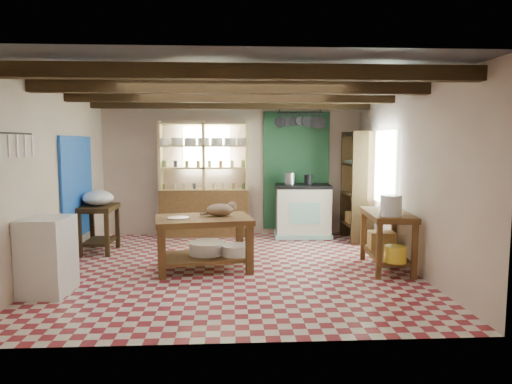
{
  "coord_description": "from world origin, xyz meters",
  "views": [
    {
      "loc": [
        -0.03,
        -6.43,
        1.79
      ],
      "look_at": [
        0.34,
        0.3,
        1.07
      ],
      "focal_mm": 32.0,
      "sensor_mm": 36.0,
      "label": 1
    }
  ],
  "objects": [
    {
      "name": "kettle_left",
      "position": [
        1.09,
        2.16,
        1.12
      ],
      "size": [
        0.2,
        0.2,
        0.22
      ],
      "primitive_type": "cylinder",
      "rotation": [
        0.0,
        0.0,
        -0.04
      ],
      "color": "#ABABB3",
      "rests_on": "stove"
    },
    {
      "name": "right_counter",
      "position": [
        2.18,
        -0.17,
        0.41
      ],
      "size": [
        0.67,
        1.19,
        0.82
      ],
      "primitive_type": "cube",
      "rotation": [
        0.0,
        0.0,
        -0.09
      ],
      "color": "brown",
      "rests_on": "floor"
    },
    {
      "name": "kettle_right",
      "position": [
        1.43,
        2.15,
        1.1
      ],
      "size": [
        0.16,
        0.16,
        0.19
      ],
      "primitive_type": "cylinder",
      "rotation": [
        0.0,
        0.0,
        -0.04
      ],
      "color": "black",
      "rests_on": "stove"
    },
    {
      "name": "enamel_bowl",
      "position": [
        -2.2,
        1.07,
        0.9
      ],
      "size": [
        0.49,
        0.49,
        0.25
      ],
      "primitive_type": "ellipsoid",
      "rotation": [
        0.0,
        0.0,
        -0.0
      ],
      "color": "silver",
      "rests_on": "prep_table"
    },
    {
      "name": "floor",
      "position": [
        0.0,
        0.0,
        -0.01
      ],
      "size": [
        5.0,
        5.0,
        0.02
      ],
      "primitive_type": "cube",
      "color": "maroon",
      "rests_on": "ground"
    },
    {
      "name": "ceiling",
      "position": [
        0.0,
        0.0,
        2.6
      ],
      "size": [
        5.0,
        5.0,
        0.02
      ],
      "primitive_type": "cube",
      "color": "#424247",
      "rests_on": "wall_back"
    },
    {
      "name": "cat",
      "position": [
        -0.19,
        0.05,
        0.84
      ],
      "size": [
        0.47,
        0.42,
        0.18
      ],
      "primitive_type": "ellipsoid",
      "rotation": [
        0.0,
        0.0,
        0.35
      ],
      "color": "#987458",
      "rests_on": "work_table"
    },
    {
      "name": "ceiling_beams",
      "position": [
        0.0,
        0.0,
        2.48
      ],
      "size": [
        5.0,
        3.8,
        0.15
      ],
      "primitive_type": "cube",
      "color": "#322311",
      "rests_on": "ceiling"
    },
    {
      "name": "prep_table",
      "position": [
        -2.2,
        1.07,
        0.39
      ],
      "size": [
        0.53,
        0.77,
        0.78
      ],
      "primitive_type": "cube",
      "rotation": [
        0.0,
        0.0,
        -0.0
      ],
      "color": "#322311",
      "rests_on": "floor"
    },
    {
      "name": "work_table",
      "position": [
        -0.43,
        -0.04,
        0.37
      ],
      "size": [
        1.45,
        1.09,
        0.75
      ],
      "primitive_type": "cube",
      "rotation": [
        0.0,
        0.0,
        0.17
      ],
      "color": "brown",
      "rests_on": "floor"
    },
    {
      "name": "stove",
      "position": [
        1.33,
        2.15,
        0.5
      ],
      "size": [
        1.06,
        0.74,
        1.0
      ],
      "primitive_type": "cube",
      "rotation": [
        0.0,
        0.0,
        -0.04
      ],
      "color": "silver",
      "rests_on": "floor"
    },
    {
      "name": "tall_rack",
      "position": [
        2.28,
        1.8,
        1.0
      ],
      "size": [
        0.4,
        0.86,
        2.0
      ],
      "primitive_type": "cube",
      "color": "#322311",
      "rests_on": "floor"
    },
    {
      "name": "steel_tray",
      "position": [
        -0.76,
        -0.15,
        0.76
      ],
      "size": [
        0.35,
        0.35,
        0.02
      ],
      "primitive_type": "cylinder",
      "rotation": [
        0.0,
        0.0,
        0.17
      ],
      "color": "#ABABB3",
      "rests_on": "work_table"
    },
    {
      "name": "window_back",
      "position": [
        -0.5,
        2.48,
        1.7
      ],
      "size": [
        0.9,
        0.02,
        0.8
      ],
      "primitive_type": "cube",
      "color": "silver",
      "rests_on": "wall_back"
    },
    {
      "name": "utensil_rail",
      "position": [
        -2.44,
        -1.2,
        1.78
      ],
      "size": [
        0.06,
        0.9,
        0.28
      ],
      "primitive_type": "cube",
      "color": "black",
      "rests_on": "wall_left"
    },
    {
      "name": "white_bucket",
      "position": [
        2.1,
        -0.51,
        0.96
      ],
      "size": [
        0.3,
        0.3,
        0.28
      ],
      "primitive_type": "cylinder",
      "rotation": [
        0.0,
        0.0,
        -0.09
      ],
      "color": "silver",
      "rests_on": "right_counter"
    },
    {
      "name": "shelving_unit",
      "position": [
        -0.55,
        2.31,
        1.1
      ],
      "size": [
        1.7,
        0.34,
        2.2
      ],
      "primitive_type": "cube",
      "color": "tan",
      "rests_on": "floor"
    },
    {
      "name": "wall_left",
      "position": [
        -2.5,
        0.0,
        1.3
      ],
      "size": [
        0.04,
        5.0,
        2.6
      ],
      "primitive_type": "cube",
      "color": "beige",
      "rests_on": "floor"
    },
    {
      "name": "wicker_basket",
      "position": [
        2.21,
        0.13,
        0.35
      ],
      "size": [
        0.4,
        0.33,
        0.26
      ],
      "primitive_type": "cube",
      "rotation": [
        0.0,
        0.0,
        -0.09
      ],
      "color": "#AD8345",
      "rests_on": "right_counter"
    },
    {
      "name": "basin_large",
      "position": [
        -0.39,
        0.02,
        0.29
      ],
      "size": [
        0.58,
        0.58,
        0.18
      ],
      "primitive_type": "cylinder",
      "rotation": [
        0.0,
        0.0,
        0.17
      ],
      "color": "silver",
      "rests_on": "work_table"
    },
    {
      "name": "blue_wall_patch",
      "position": [
        -2.47,
        0.9,
        1.1
      ],
      "size": [
        0.04,
        1.4,
        1.6
      ],
      "primitive_type": "cube",
      "color": "#174BAE",
      "rests_on": "wall_left"
    },
    {
      "name": "wall_front",
      "position": [
        0.0,
        -2.5,
        1.3
      ],
      "size": [
        5.0,
        0.04,
        2.6
      ],
      "primitive_type": "cube",
      "color": "beige",
      "rests_on": "floor"
    },
    {
      "name": "basin_small",
      "position": [
        0.03,
        -0.06,
        0.27
      ],
      "size": [
        0.49,
        0.49,
        0.15
      ],
      "primitive_type": "cylinder",
      "rotation": [
        0.0,
        0.0,
        0.17
      ],
      "color": "silver",
      "rests_on": "work_table"
    },
    {
      "name": "pot_rack",
      "position": [
        1.25,
        2.05,
        2.18
      ],
      "size": [
        0.86,
        0.12,
        0.36
      ],
      "primitive_type": "cube",
      "color": "black",
      "rests_on": "ceiling"
    },
    {
      "name": "yellow_tub",
      "position": [
        2.14,
        -0.62,
        0.32
      ],
      "size": [
        0.32,
        0.32,
        0.21
      ],
      "primitive_type": "cylinder",
      "rotation": [
        0.0,
        0.0,
        -0.09
      ],
      "color": "gold",
      "rests_on": "right_counter"
    },
    {
      "name": "white_cabinet",
      "position": [
        -2.22,
        -1.0,
        0.46
      ],
      "size": [
        0.55,
        0.64,
        0.92
      ],
      "primitive_type": "cube",
      "rotation": [
        0.0,
        0.0,
        -0.06
      ],
      "color": "silver",
      "rests_on": "floor"
    },
    {
      "name": "green_wall_patch",
      "position": [
        1.25,
        2.47,
        1.25
      ],
      "size": [
        1.3,
        0.04,
        2.3
      ],
      "primitive_type": "cube",
      "color": "#1C482B",
      "rests_on": "wall_back"
    },
    {
      "name": "window_right",
      "position": [
        2.48,
        1.0,
        1.4
      ],
      "size": [
        0.02,
        1.3,
        1.2
      ],
      "primitive_type": "cube",
      "color": "silver",
      "rests_on": "wall_right"
    },
    {
      "name": "wall_right",
      "position": [
        2.5,
        0.0,
        1.3
      ],
      "size": [
        0.04,
        5.0,
        2.6
      ],
      "primitive_type": "cube",
      "color": "beige",
      "rests_on": "floor"
    },
    {
      "name": "wall_back",
      "position": [
        0.0,
        2.5,
        1.3
      ],
      "size": [
        5.0,
        0.04,
        2.6
      ],
      "primitive_type": "cube",
      "color": "beige",
      "rests_on": "floor"
    }
  ]
}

